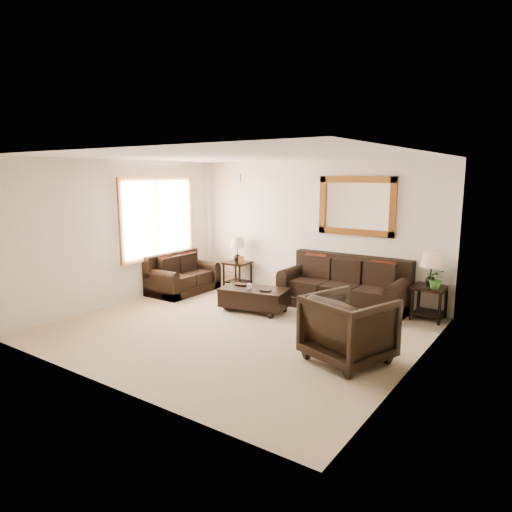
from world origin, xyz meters
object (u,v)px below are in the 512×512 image
Objects in this scene: end_table_left at (237,254)px; armchair at (349,325)px; sofa at (344,289)px; end_table_right at (431,276)px; loveseat at (181,278)px; coffee_table at (254,297)px.

end_table_left is 4.40m from armchair.
end_table_right is (1.47, 0.15, 0.42)m from sofa.
armchair reaches higher than sofa.
sofa is 2.62m from end_table_left.
loveseat reaches higher than coffee_table.
loveseat is 1.24× the size of end_table_right.
coffee_table is at bearing -7.87° from armchair.
end_table_left is 4.06m from end_table_right.
coffee_table is at bearing -96.40° from loveseat.
end_table_left reaches higher than loveseat.
sofa is at bearing 31.14° from coffee_table.
armchair is (-0.41, -2.43, -0.27)m from end_table_right.
armchair is at bearing -99.55° from end_table_right.
end_table_right is 2.47m from armchair.
end_table_left reaches higher than coffee_table.
end_table_right is 0.90× the size of coffee_table.
end_table_left reaches higher than sofa.
loveseat is 4.89m from end_table_right.
loveseat is at bearing -165.02° from sofa.
end_table_right is 3.05m from coffee_table.
end_table_left is at bearing -14.79° from armchair.
sofa is 1.54m from end_table_right.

